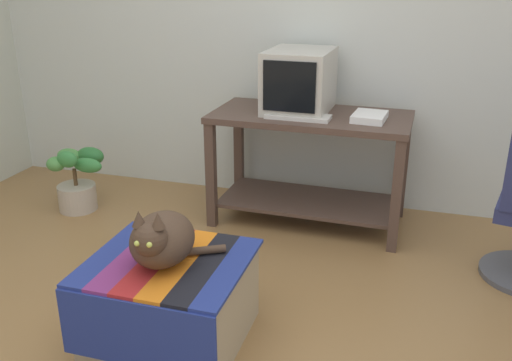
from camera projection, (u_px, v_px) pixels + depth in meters
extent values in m
cube|color=silver|center=(302.00, 18.00, 3.82)|extent=(8.00, 0.10, 2.60)
cube|color=#4C382D|center=(211.00, 176.00, 3.64)|extent=(0.06, 0.06, 0.71)
cube|color=#4C382D|center=(396.00, 197.00, 3.30)|extent=(0.06, 0.06, 0.71)
cube|color=#4C382D|center=(403.00, 168.00, 3.78)|extent=(0.06, 0.06, 0.71)
cube|color=#4C382D|center=(239.00, 151.00, 4.12)|extent=(0.06, 0.06, 0.71)
cube|color=#4C382D|center=(308.00, 201.00, 3.79)|extent=(1.17, 0.55, 0.02)
cube|color=#4C382D|center=(311.00, 117.00, 3.58)|extent=(1.27, 0.64, 0.04)
cube|color=#BCB7A8|center=(299.00, 109.00, 3.66)|extent=(0.28, 0.37, 0.02)
cube|color=#BCB7A8|center=(300.00, 81.00, 3.59)|extent=(0.41, 0.52, 0.39)
cube|color=black|center=(289.00, 87.00, 3.35)|extent=(0.32, 0.02, 0.30)
cube|color=beige|center=(298.00, 117.00, 3.46)|extent=(0.40, 0.16, 0.02)
cube|color=white|center=(370.00, 117.00, 3.41)|extent=(0.21, 0.26, 0.04)
cube|color=tan|center=(171.00, 301.00, 2.56)|extent=(0.67, 0.59, 0.39)
cube|color=navy|center=(135.00, 336.00, 2.26)|extent=(0.70, 0.01, 0.31)
cube|color=navy|center=(110.00, 253.00, 2.57)|extent=(0.12, 0.64, 0.02)
cube|color=#7A2D6B|center=(133.00, 256.00, 2.54)|extent=(0.12, 0.64, 0.02)
cube|color=#AD2323|center=(156.00, 260.00, 2.51)|extent=(0.12, 0.64, 0.02)
cube|color=orange|center=(180.00, 264.00, 2.48)|extent=(0.12, 0.64, 0.02)
cube|color=black|center=(205.00, 268.00, 2.44)|extent=(0.12, 0.64, 0.02)
cube|color=navy|center=(230.00, 271.00, 2.41)|extent=(0.12, 0.64, 0.02)
ellipsoid|color=#473323|center=(162.00, 239.00, 2.43)|extent=(0.30, 0.36, 0.23)
sphere|color=#473323|center=(150.00, 239.00, 2.29)|extent=(0.15, 0.15, 0.15)
cylinder|color=#473323|center=(196.00, 251.00, 2.52)|extent=(0.26, 0.16, 0.04)
cone|color=#473323|center=(139.00, 218.00, 2.26)|extent=(0.06, 0.06, 0.07)
cone|color=#473323|center=(158.00, 220.00, 2.25)|extent=(0.06, 0.06, 0.07)
sphere|color=#C6D151|center=(137.00, 243.00, 2.23)|extent=(0.02, 0.02, 0.02)
sphere|color=#C6D151|center=(149.00, 245.00, 2.22)|extent=(0.02, 0.02, 0.02)
cylinder|color=#B7A893|center=(78.00, 197.00, 3.98)|extent=(0.26, 0.26, 0.19)
cylinder|color=brown|center=(75.00, 177.00, 3.92)|extent=(0.03, 0.03, 0.12)
ellipsoid|color=#38843D|center=(87.00, 165.00, 3.86)|extent=(0.22, 0.09, 0.10)
ellipsoid|color=#2D7033|center=(90.00, 156.00, 4.00)|extent=(0.21, 0.13, 0.13)
ellipsoid|color=#4C8E42|center=(69.00, 156.00, 4.01)|extent=(0.19, 0.12, 0.11)
ellipsoid|color=#4C8E42|center=(56.00, 164.00, 3.82)|extent=(0.13, 0.12, 0.10)
ellipsoid|color=#38843D|center=(67.00, 159.00, 3.78)|extent=(0.15, 0.08, 0.12)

